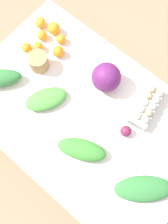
{
  "coord_description": "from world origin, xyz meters",
  "views": [
    {
      "loc": [
        0.29,
        -0.34,
        2.17
      ],
      "look_at": [
        0.0,
        0.0,
        0.75
      ],
      "focal_mm": 40.0,
      "sensor_mm": 36.0,
      "label": 1
    }
  ],
  "objects_px": {
    "orange_1": "(38,47)",
    "orange_6": "(58,52)",
    "cabbage_purple": "(106,77)",
    "orange_4": "(27,48)",
    "egg_carton": "(147,106)",
    "orange_2": "(54,28)",
    "orange_3": "(42,36)",
    "beet_root": "(126,131)",
    "greens_bunch_chard": "(143,189)",
    "paper_bag": "(38,62)",
    "greens_bunch_scallion": "(82,149)",
    "greens_bunch_kale": "(46,99)",
    "orange_0": "(61,39)",
    "orange_5": "(40,23)"
  },
  "relations": [
    {
      "from": "greens_bunch_scallion",
      "to": "orange_0",
      "type": "distance_m",
      "value": 0.73
    },
    {
      "from": "paper_bag",
      "to": "beet_root",
      "type": "distance_m",
      "value": 0.69
    },
    {
      "from": "paper_bag",
      "to": "orange_0",
      "type": "distance_m",
      "value": 0.22
    },
    {
      "from": "paper_bag",
      "to": "orange_6",
      "type": "relative_size",
      "value": 1.67
    },
    {
      "from": "orange_0",
      "to": "orange_1",
      "type": "distance_m",
      "value": 0.16
    },
    {
      "from": "greens_bunch_scallion",
      "to": "cabbage_purple",
      "type": "bearing_deg",
      "value": 111.35
    },
    {
      "from": "orange_5",
      "to": "orange_6",
      "type": "height_order",
      "value": "same"
    },
    {
      "from": "paper_bag",
      "to": "greens_bunch_scallion",
      "type": "height_order",
      "value": "paper_bag"
    },
    {
      "from": "orange_0",
      "to": "greens_bunch_chard",
      "type": "bearing_deg",
      "value": -22.8
    },
    {
      "from": "orange_1",
      "to": "greens_bunch_scallion",
      "type": "bearing_deg",
      "value": -26.59
    },
    {
      "from": "orange_2",
      "to": "orange_3",
      "type": "distance_m",
      "value": 0.09
    },
    {
      "from": "cabbage_purple",
      "to": "orange_4",
      "type": "relative_size",
      "value": 2.74
    },
    {
      "from": "orange_5",
      "to": "beet_root",
      "type": "bearing_deg",
      "value": -13.78
    },
    {
      "from": "beet_root",
      "to": "orange_6",
      "type": "xyz_separation_m",
      "value": [
        -0.65,
        0.13,
        0.0
      ]
    },
    {
      "from": "cabbage_purple",
      "to": "paper_bag",
      "type": "bearing_deg",
      "value": -156.28
    },
    {
      "from": "orange_1",
      "to": "orange_3",
      "type": "height_order",
      "value": "orange_3"
    },
    {
      "from": "orange_3",
      "to": "paper_bag",
      "type": "bearing_deg",
      "value": -52.25
    },
    {
      "from": "greens_bunch_kale",
      "to": "orange_0",
      "type": "relative_size",
      "value": 4.02
    },
    {
      "from": "greens_bunch_kale",
      "to": "orange_2",
      "type": "xyz_separation_m",
      "value": [
        -0.29,
        0.4,
        0.01
      ]
    },
    {
      "from": "egg_carton",
      "to": "orange_4",
      "type": "height_order",
      "value": "egg_carton"
    },
    {
      "from": "egg_carton",
      "to": "beet_root",
      "type": "xyz_separation_m",
      "value": [
        -0.0,
        -0.2,
        -0.01
      ]
    },
    {
      "from": "greens_bunch_kale",
      "to": "orange_0",
      "type": "height_order",
      "value": "orange_0"
    },
    {
      "from": "greens_bunch_kale",
      "to": "orange_4",
      "type": "bearing_deg",
      "value": 152.24
    },
    {
      "from": "paper_bag",
      "to": "orange_2",
      "type": "bearing_deg",
      "value": 111.23
    },
    {
      "from": "greens_bunch_scallion",
      "to": "greens_bunch_chard",
      "type": "bearing_deg",
      "value": 8.06
    },
    {
      "from": "orange_4",
      "to": "orange_6",
      "type": "distance_m",
      "value": 0.21
    },
    {
      "from": "greens_bunch_kale",
      "to": "beet_root",
      "type": "bearing_deg",
      "value": 17.51
    },
    {
      "from": "paper_bag",
      "to": "greens_bunch_scallion",
      "type": "distance_m",
      "value": 0.61
    },
    {
      "from": "cabbage_purple",
      "to": "egg_carton",
      "type": "distance_m",
      "value": 0.3
    },
    {
      "from": "egg_carton",
      "to": "orange_0",
      "type": "distance_m",
      "value": 0.7
    },
    {
      "from": "greens_bunch_chard",
      "to": "paper_bag",
      "type": "bearing_deg",
      "value": 168.99
    },
    {
      "from": "greens_bunch_chard",
      "to": "beet_root",
      "type": "relative_size",
      "value": 4.9
    },
    {
      "from": "greens_bunch_kale",
      "to": "egg_carton",
      "type": "bearing_deg",
      "value": 35.95
    },
    {
      "from": "greens_bunch_scallion",
      "to": "orange_0",
      "type": "xyz_separation_m",
      "value": [
        -0.57,
        0.46,
        -0.01
      ]
    },
    {
      "from": "orange_3",
      "to": "orange_6",
      "type": "xyz_separation_m",
      "value": [
        0.16,
        -0.02,
        0.0
      ]
    },
    {
      "from": "paper_bag",
      "to": "greens_bunch_kale",
      "type": "relative_size",
      "value": 0.48
    },
    {
      "from": "beet_root",
      "to": "orange_0",
      "type": "relative_size",
      "value": 1.02
    },
    {
      "from": "orange_1",
      "to": "orange_6",
      "type": "relative_size",
      "value": 0.87
    },
    {
      "from": "orange_3",
      "to": "beet_root",
      "type": "bearing_deg",
      "value": -10.78
    },
    {
      "from": "cabbage_purple",
      "to": "greens_bunch_chard",
      "type": "height_order",
      "value": "cabbage_purple"
    },
    {
      "from": "cabbage_purple",
      "to": "greens_bunch_scallion",
      "type": "bearing_deg",
      "value": -68.65
    },
    {
      "from": "greens_bunch_scallion",
      "to": "orange_0",
      "type": "bearing_deg",
      "value": 141.14
    },
    {
      "from": "greens_bunch_chard",
      "to": "orange_1",
      "type": "bearing_deg",
      "value": 165.51
    },
    {
      "from": "cabbage_purple",
      "to": "orange_6",
      "type": "distance_m",
      "value": 0.36
    },
    {
      "from": "greens_bunch_scallion",
      "to": "paper_bag",
      "type": "bearing_deg",
      "value": 156.76
    },
    {
      "from": "orange_0",
      "to": "orange_1",
      "type": "relative_size",
      "value": 1.0
    },
    {
      "from": "orange_0",
      "to": "paper_bag",
      "type": "bearing_deg",
      "value": -87.23
    },
    {
      "from": "greens_bunch_kale",
      "to": "greens_bunch_chard",
      "type": "relative_size",
      "value": 0.81
    },
    {
      "from": "egg_carton",
      "to": "orange_2",
      "type": "distance_m",
      "value": 0.79
    },
    {
      "from": "paper_bag",
      "to": "orange_5",
      "type": "bearing_deg",
      "value": 131.75
    }
  ]
}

